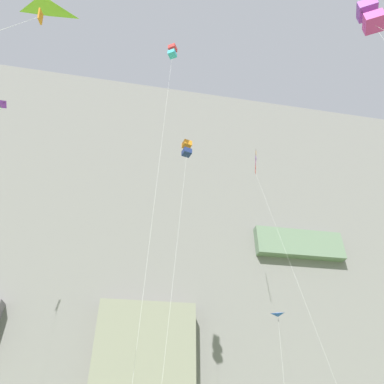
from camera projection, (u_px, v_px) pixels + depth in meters
name	position (u px, v px, depth m)	size (l,w,h in m)	color
cliff_face	(148.00, 250.00, 67.36)	(180.00, 31.54, 61.50)	slate
kite_banner_front_field	(260.00, 174.00, 45.60)	(3.72, 7.91, 31.96)	black
kite_box_mid_center	(187.00, 149.00, 38.54)	(3.05, 5.78, 28.54)	orange
kite_box_mid_left	(172.00, 52.00, 36.65)	(1.95, 1.75, 35.71)	red
kite_delta_upper_mid	(35.00, 4.00, 13.06)	(2.17, 6.19, 15.47)	#8CCC33
kite_delta_upper_left	(279.00, 325.00, 36.76)	(3.04, 4.71, 11.57)	blue
kite_box_high_left	(371.00, 16.00, 16.80)	(1.30, 5.55, 19.20)	purple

